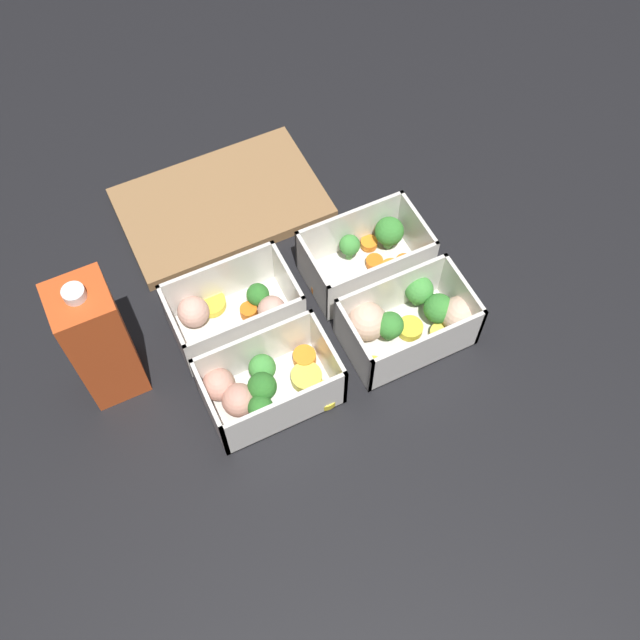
% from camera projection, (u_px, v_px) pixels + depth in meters
% --- Properties ---
extents(ground_plane, '(4.00, 4.00, 0.00)m').
position_uv_depth(ground_plane, '(320.00, 331.00, 0.97)').
color(ground_plane, black).
extents(container_near_left, '(0.16, 0.11, 0.08)m').
position_uv_depth(container_near_left, '(262.00, 387.00, 0.90)').
color(container_near_left, silver).
rests_on(container_near_left, ground_plane).
extents(container_near_right, '(0.18, 0.11, 0.08)m').
position_uv_depth(container_near_right, '(410.00, 320.00, 0.94)').
color(container_near_right, silver).
rests_on(container_near_right, ground_plane).
extents(container_far_left, '(0.16, 0.11, 0.08)m').
position_uv_depth(container_far_left, '(234.00, 311.00, 0.95)').
color(container_far_left, silver).
rests_on(container_far_left, ground_plane).
extents(container_far_right, '(0.16, 0.10, 0.08)m').
position_uv_depth(container_far_right, '(369.00, 254.00, 0.99)').
color(container_far_right, silver).
rests_on(container_far_right, ground_plane).
extents(juice_carton, '(0.07, 0.07, 0.20)m').
position_uv_depth(juice_carton, '(99.00, 341.00, 0.85)').
color(juice_carton, '#D14C1E').
rests_on(juice_carton, ground_plane).
extents(cutting_board, '(0.28, 0.18, 0.02)m').
position_uv_depth(cutting_board, '(221.00, 204.00, 1.06)').
color(cutting_board, olive).
rests_on(cutting_board, ground_plane).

